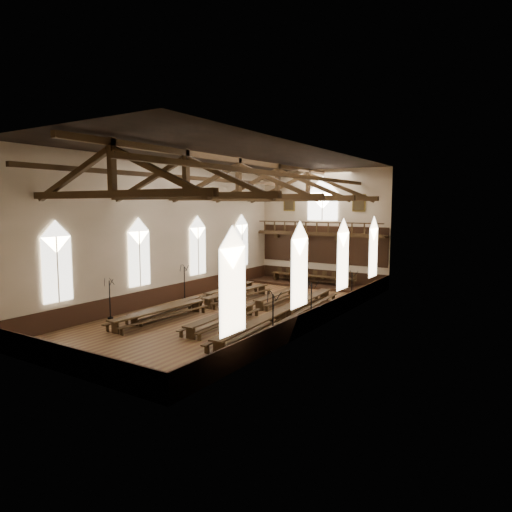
# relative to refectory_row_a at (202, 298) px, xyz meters

# --- Properties ---
(ground) EXTENTS (26.00, 26.00, 0.00)m
(ground) POSITION_rel_refectory_row_a_xyz_m (3.44, -0.37, -0.48)
(ground) COLOR brown
(ground) RESTS_ON ground
(room_walls) EXTENTS (26.00, 26.00, 26.00)m
(room_walls) POSITION_rel_refectory_row_a_xyz_m (3.44, -0.37, 5.97)
(room_walls) COLOR beige
(room_walls) RESTS_ON ground
(wainscot_band) EXTENTS (12.00, 26.00, 1.20)m
(wainscot_band) POSITION_rel_refectory_row_a_xyz_m (3.44, -0.37, 0.12)
(wainscot_band) COLOR black
(wainscot_band) RESTS_ON ground
(side_windows) EXTENTS (11.85, 19.80, 4.50)m
(side_windows) POSITION_rel_refectory_row_a_xyz_m (3.44, -0.37, 3.26)
(side_windows) COLOR white
(side_windows) RESTS_ON room_walls
(end_window) EXTENTS (2.80, 0.12, 3.80)m
(end_window) POSITION_rel_refectory_row_a_xyz_m (3.44, 12.53, 6.74)
(end_window) COLOR white
(end_window) RESTS_ON room_walls
(minstrels_gallery) EXTENTS (11.80, 1.24, 3.70)m
(minstrels_gallery) POSITION_rel_refectory_row_a_xyz_m (3.44, 12.29, 3.42)
(minstrels_gallery) COLOR #3A2612
(minstrels_gallery) RESTS_ON room_walls
(portraits) EXTENTS (7.75, 0.09, 1.45)m
(portraits) POSITION_rel_refectory_row_a_xyz_m (3.44, 12.53, 6.62)
(portraits) COLOR brown
(portraits) RESTS_ON room_walls
(roof_trusses) EXTENTS (11.70, 25.70, 2.80)m
(roof_trusses) POSITION_rel_refectory_row_a_xyz_m (3.44, -0.37, 7.73)
(roof_trusses) COLOR #3A2612
(roof_trusses) RESTS_ON room_walls
(refectory_row_a) EXTENTS (1.64, 13.66, 0.66)m
(refectory_row_a) POSITION_rel_refectory_row_a_xyz_m (0.00, 0.00, 0.00)
(refectory_row_a) COLOR #3A2612
(refectory_row_a) RESTS_ON ground
(refectory_row_b) EXTENTS (1.96, 14.43, 0.74)m
(refectory_row_b) POSITION_rel_refectory_row_a_xyz_m (1.17, -1.37, 0.06)
(refectory_row_b) COLOR #3A2612
(refectory_row_b) RESTS_ON ground
(refectory_row_c) EXTENTS (1.80, 14.06, 0.71)m
(refectory_row_c) POSITION_rel_refectory_row_a_xyz_m (4.43, -0.13, 0.03)
(refectory_row_c) COLOR #3A2612
(refectory_row_c) RESTS_ON ground
(refectory_row_d) EXTENTS (2.11, 14.89, 0.79)m
(refectory_row_d) POSITION_rel_refectory_row_a_xyz_m (7.14, -1.06, 0.09)
(refectory_row_d) COLOR #3A2612
(refectory_row_d) RESTS_ON ground
(dais) EXTENTS (11.40, 3.03, 0.20)m
(dais) POSITION_rel_refectory_row_a_xyz_m (3.12, 11.03, -0.38)
(dais) COLOR black
(dais) RESTS_ON ground
(high_table) EXTENTS (7.44, 0.86, 0.70)m
(high_table) POSITION_rel_refectory_row_a_xyz_m (3.12, 11.03, 0.31)
(high_table) COLOR #3A2612
(high_table) RESTS_ON dais
(high_chairs) EXTENTS (7.66, 0.47, 0.98)m
(high_chairs) POSITION_rel_refectory_row_a_xyz_m (3.12, 11.76, 0.25)
(high_chairs) COLOR #3A2612
(high_chairs) RESTS_ON dais
(candelabrum_left_near) EXTENTS (0.74, 0.74, 2.50)m
(candelabrum_left_near) POSITION_rel_refectory_row_a_xyz_m (-2.11, -6.18, 0.28)
(candelabrum_left_near) COLOR black
(candelabrum_left_near) RESTS_ON ground
(candelabrum_left_mid) EXTENTS (0.71, 0.80, 2.59)m
(candelabrum_left_mid) POSITION_rel_refectory_row_a_xyz_m (-2.11, 0.63, 0.30)
(candelabrum_left_mid) COLOR black
(candelabrum_left_mid) RESTS_ON ground
(candelabrum_left_far) EXTENTS (0.76, 0.81, 2.67)m
(candelabrum_left_far) POSITION_rel_refectory_row_a_xyz_m (-2.11, 5.20, 0.33)
(candelabrum_left_far) COLOR black
(candelabrum_left_far) RESTS_ON ground
(candelabrum_right_near) EXTENTS (0.75, 0.84, 2.75)m
(candelabrum_right_near) POSITION_rel_refectory_row_a_xyz_m (8.99, -5.48, 0.35)
(candelabrum_right_near) COLOR black
(candelabrum_right_near) RESTS_ON ground
(candelabrum_right_mid) EXTENTS (0.80, 0.77, 2.65)m
(candelabrum_right_mid) POSITION_rel_refectory_row_a_xyz_m (8.99, -1.15, 0.32)
(candelabrum_right_mid) COLOR black
(candelabrum_right_mid) RESTS_ON ground
(candelabrum_right_far) EXTENTS (0.65, 0.75, 2.45)m
(candelabrum_right_far) POSITION_rel_refectory_row_a_xyz_m (8.99, 5.30, 0.26)
(candelabrum_right_far) COLOR black
(candelabrum_right_far) RESTS_ON ground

